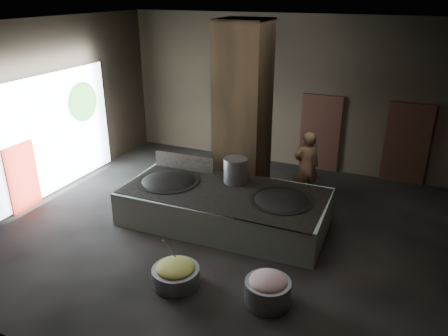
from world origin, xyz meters
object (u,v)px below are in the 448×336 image
at_px(veg_basin, 176,276).
at_px(stock_pot, 236,170).
at_px(wok_left, 169,184).
at_px(meat_basin, 268,292).
at_px(hearth_platform, 224,207).
at_px(wok_right, 281,204).
at_px(cook, 306,166).

bearing_deg(veg_basin, stock_pot, 90.96).
distance_m(wok_left, veg_basin, 2.95).
bearing_deg(wok_left, meat_basin, -34.43).
distance_m(hearth_platform, wok_left, 1.49).
xyz_separation_m(wok_right, cook, (0.07, 1.92, 0.18)).
xyz_separation_m(wok_left, cook, (2.87, 2.02, 0.18)).
relative_size(wok_left, stock_pot, 2.42).
height_order(hearth_platform, stock_pot, stock_pot).
relative_size(wok_right, veg_basin, 1.55).
height_order(wok_left, cook, cook).
height_order(stock_pot, cook, cook).
height_order(stock_pot, veg_basin, stock_pot).
bearing_deg(wok_right, cook, 87.82).
bearing_deg(hearth_platform, meat_basin, -53.14).
bearing_deg(stock_pot, hearth_platform, -95.19).
bearing_deg(wok_left, hearth_platform, 1.97).
bearing_deg(stock_pot, meat_basin, -57.90).
xyz_separation_m(cook, meat_basin, (0.42, -4.28, -0.71)).
xyz_separation_m(hearth_platform, cook, (1.42, 1.97, 0.52)).
distance_m(wok_left, wok_right, 2.80).
bearing_deg(meat_basin, cook, 95.58).
distance_m(veg_basin, meat_basin, 1.75).
height_order(hearth_platform, cook, cook).
relative_size(hearth_platform, wok_left, 3.17).
bearing_deg(meat_basin, wok_left, 145.57).
xyz_separation_m(wok_left, veg_basin, (1.55, -2.43, -0.59)).
xyz_separation_m(hearth_platform, meat_basin, (1.84, -2.31, -0.19)).
height_order(wok_left, meat_basin, wok_left).
bearing_deg(meat_basin, wok_right, 101.78).
bearing_deg(cook, meat_basin, 62.86).
height_order(wok_right, meat_basin, wok_right).
height_order(wok_right, veg_basin, wok_right).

